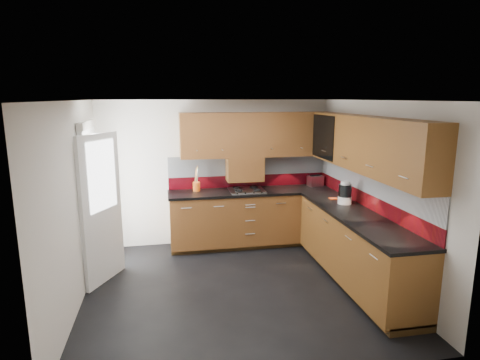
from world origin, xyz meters
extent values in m
cube|color=black|center=(0.00, 0.00, -0.01)|extent=(4.00, 3.80, 0.02)
cube|color=white|center=(0.00, 0.00, 2.45)|extent=(4.00, 3.80, 0.10)
cube|color=beige|center=(0.00, 1.84, 1.20)|extent=(4.00, 0.08, 2.64)
cube|color=beige|center=(0.00, -1.84, 1.20)|extent=(4.00, 0.08, 2.64)
cube|color=beige|center=(-1.94, 0.00, 1.20)|extent=(0.08, 3.80, 2.64)
cube|color=beige|center=(1.94, 0.00, 1.20)|extent=(0.08, 3.80, 2.64)
cube|color=#592B14|center=(0.55, 1.50, 0.48)|extent=(2.70, 0.60, 0.95)
cube|color=brown|center=(1.60, -0.10, 0.48)|extent=(0.60, 2.60, 0.95)
cube|color=#3C2811|center=(0.55, 1.53, 0.05)|extent=(2.70, 0.54, 0.10)
cube|color=#3C2811|center=(1.63, -0.10, 0.05)|extent=(0.54, 2.60, 0.10)
cube|color=black|center=(0.54, 1.49, 0.92)|extent=(2.72, 0.62, 0.04)
cube|color=black|center=(1.59, -0.12, 0.92)|extent=(0.62, 2.60, 0.04)
cube|color=maroon|center=(0.55, 1.79, 1.04)|extent=(2.70, 0.02, 0.20)
cube|color=silver|center=(0.55, 1.79, 1.31)|extent=(2.70, 0.02, 0.34)
cube|color=maroon|center=(1.89, 0.20, 1.04)|extent=(0.02, 3.20, 0.20)
cube|color=silver|center=(1.89, 0.20, 1.31)|extent=(0.02, 3.20, 0.34)
cube|color=#592B14|center=(0.65, 1.64, 1.84)|extent=(2.50, 0.33, 0.72)
cube|color=brown|center=(1.73, 0.04, 1.84)|extent=(0.33, 2.87, 0.72)
cube|color=silver|center=(0.50, 1.46, 1.63)|extent=(1.80, 0.01, 0.16)
cube|color=silver|center=(1.56, 0.00, 1.63)|extent=(0.01, 2.00, 0.16)
cube|color=#592B14|center=(0.45, 1.64, 1.28)|extent=(0.60, 0.33, 0.40)
cube|color=black|center=(1.56, 1.07, 1.84)|extent=(0.01, 0.80, 0.66)
cube|color=#FFD18C|center=(1.87, 1.07, 1.84)|extent=(0.01, 0.76, 0.64)
cube|color=black|center=(1.73, 1.07, 1.86)|extent=(0.29, 0.76, 0.01)
cylinder|color=black|center=(1.73, 0.82, 1.96)|extent=(0.07, 0.07, 0.16)
cylinder|color=black|center=(1.73, 0.97, 1.96)|extent=(0.07, 0.07, 0.16)
cylinder|color=white|center=(1.73, 1.12, 1.96)|extent=(0.07, 0.07, 0.16)
cylinder|color=black|center=(1.73, 1.27, 1.96)|extent=(0.07, 0.07, 0.16)
cube|color=white|center=(-1.86, 0.90, 1.02)|extent=(0.06, 0.95, 2.04)
cube|color=white|center=(-1.68, 0.55, 1.00)|extent=(0.42, 0.73, 1.98)
cube|color=white|center=(-1.65, 0.55, 1.45)|extent=(0.28, 0.50, 0.90)
cube|color=silver|center=(0.45, 1.48, 0.95)|extent=(0.57, 0.49, 0.02)
torus|color=black|center=(0.30, 1.36, 0.98)|extent=(0.13, 0.13, 0.02)
torus|color=black|center=(0.60, 1.36, 0.98)|extent=(0.13, 0.13, 0.02)
torus|color=black|center=(0.30, 1.60, 0.98)|extent=(0.13, 0.13, 0.02)
torus|color=black|center=(0.60, 1.60, 0.98)|extent=(0.13, 0.13, 0.02)
cube|color=black|center=(0.45, 1.24, 0.96)|extent=(0.43, 0.04, 0.02)
cylinder|color=#E25B15|center=(-0.35, 1.63, 1.01)|extent=(0.12, 0.12, 0.15)
cylinder|color=#8E6039|center=(-0.35, 1.65, 1.19)|extent=(0.05, 0.03, 0.29)
cylinder|color=#8E6039|center=(-0.34, 1.64, 1.18)|extent=(0.04, 0.04, 0.27)
cylinder|color=#8E6039|center=(-0.35, 1.65, 1.20)|extent=(0.06, 0.02, 0.31)
cylinder|color=#8E6039|center=(-0.33, 1.63, 1.17)|extent=(0.03, 0.05, 0.25)
cylinder|color=#8E6039|center=(-0.36, 1.64, 1.19)|extent=(0.05, 0.04, 0.28)
cube|color=silver|center=(1.69, 1.62, 1.03)|extent=(0.28, 0.21, 0.18)
cube|color=black|center=(1.69, 1.62, 1.12)|extent=(0.19, 0.06, 0.01)
cube|color=black|center=(1.69, 1.66, 1.12)|extent=(0.19, 0.06, 0.01)
cylinder|color=white|center=(1.67, 0.43, 0.99)|extent=(0.19, 0.19, 0.11)
cylinder|color=black|center=(1.67, 0.43, 1.13)|extent=(0.18, 0.18, 0.17)
cylinder|color=white|center=(1.67, 0.43, 1.24)|extent=(0.13, 0.13, 0.04)
cylinder|color=white|center=(1.68, 0.41, 1.07)|extent=(0.17, 0.17, 0.27)
cube|color=#CF4417|center=(1.62, 0.70, 0.95)|extent=(0.13, 0.12, 0.01)
camera|label=1|loc=(-0.86, -4.75, 2.44)|focal=30.00mm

